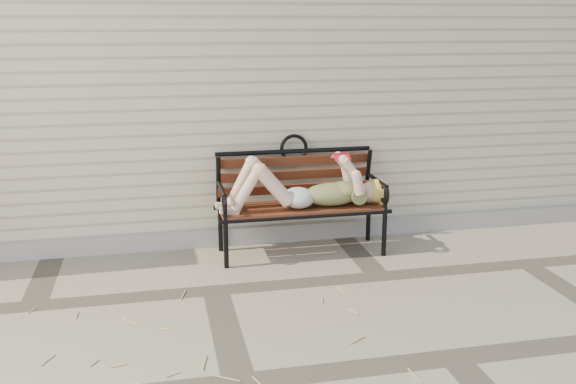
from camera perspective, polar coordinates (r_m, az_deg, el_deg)
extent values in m
plane|color=gray|center=(4.72, -6.44, -8.68)|extent=(80.00, 80.00, 0.00)
cube|color=beige|center=(7.33, -9.25, 11.75)|extent=(8.00, 4.00, 3.00)
cube|color=gray|center=(5.60, -7.49, -4.05)|extent=(8.00, 0.10, 0.15)
cylinder|color=black|center=(5.06, -5.54, -4.61)|extent=(0.04, 0.04, 0.40)
cylinder|color=black|center=(5.43, -6.03, -3.23)|extent=(0.04, 0.04, 0.40)
cylinder|color=black|center=(5.35, 8.56, -3.60)|extent=(0.04, 0.04, 0.40)
cylinder|color=black|center=(5.71, 7.16, -2.36)|extent=(0.04, 0.04, 0.40)
cube|color=#562016|center=(5.29, 1.22, -1.39)|extent=(1.35, 0.43, 0.03)
cylinder|color=black|center=(5.11, 1.73, -2.20)|extent=(1.42, 0.04, 0.04)
cylinder|color=black|center=(5.48, 0.74, -1.00)|extent=(1.42, 0.04, 0.04)
torus|color=black|center=(5.46, 0.53, 3.92)|extent=(0.24, 0.03, 0.24)
ellipsoid|color=#092B41|center=(5.30, 3.90, -0.21)|extent=(0.48, 0.27, 0.19)
ellipsoid|color=#092B41|center=(5.32, 5.01, 0.18)|extent=(0.23, 0.27, 0.14)
ellipsoid|color=#B9B9BF|center=(5.23, 0.91, -0.52)|extent=(0.27, 0.30, 0.17)
sphere|color=beige|center=(5.40, 7.43, 0.00)|extent=(0.19, 0.19, 0.19)
ellipsoid|color=gold|center=(5.41, 7.87, 0.07)|extent=(0.22, 0.22, 0.20)
cube|color=#A4121F|center=(5.24, 4.71, 3.39)|extent=(0.12, 0.02, 0.02)
cube|color=white|center=(5.21, 4.83, 3.05)|extent=(0.12, 0.08, 0.04)
cube|color=white|center=(5.28, 4.59, 3.21)|extent=(0.12, 0.08, 0.04)
cube|color=#A4121F|center=(5.20, 4.83, 3.08)|extent=(0.13, 0.08, 0.05)
cube|color=#A4121F|center=(5.28, 4.58, 3.26)|extent=(0.13, 0.08, 0.05)
cylinder|color=tan|center=(3.71, -8.40, -15.64)|extent=(0.14, 0.02, 0.01)
cylinder|color=tan|center=(4.16, -8.69, -12.13)|extent=(0.07, 0.04, 0.01)
cylinder|color=tan|center=(4.19, -5.46, -11.77)|extent=(0.10, 0.04, 0.01)
cylinder|color=tan|center=(3.69, 8.68, -15.90)|extent=(0.05, 0.08, 0.01)
cylinder|color=tan|center=(4.55, -15.59, -10.06)|extent=(0.07, 0.14, 0.01)
cylinder|color=tan|center=(3.95, -9.34, -13.71)|extent=(0.08, 0.08, 0.01)
cylinder|color=tan|center=(4.67, -22.06, -9.96)|extent=(0.05, 0.14, 0.01)
cylinder|color=tan|center=(4.74, -10.40, -8.67)|extent=(0.15, 0.01, 0.01)
cylinder|color=tan|center=(4.07, 1.93, -12.56)|extent=(0.09, 0.03, 0.01)
cylinder|color=tan|center=(4.02, 6.17, -13.02)|extent=(0.10, 0.04, 0.01)
cylinder|color=tan|center=(4.08, -13.53, -12.91)|extent=(0.03, 0.13, 0.01)
cylinder|color=tan|center=(4.00, 3.49, -13.14)|extent=(0.04, 0.14, 0.01)
cylinder|color=tan|center=(3.71, 10.26, -15.79)|extent=(0.09, 0.01, 0.01)
cylinder|color=tan|center=(4.72, -1.27, -8.53)|extent=(0.03, 0.14, 0.01)
cylinder|color=tan|center=(3.64, 4.20, -16.19)|extent=(0.14, 0.07, 0.01)
cylinder|color=tan|center=(4.43, -8.56, -10.35)|extent=(0.04, 0.16, 0.01)
cylinder|color=tan|center=(4.58, 4.02, -9.34)|extent=(0.12, 0.02, 0.01)
cylinder|color=tan|center=(4.31, -6.87, -11.06)|extent=(0.11, 0.05, 0.01)
cylinder|color=tan|center=(4.25, -18.57, -12.13)|extent=(0.09, 0.04, 0.01)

